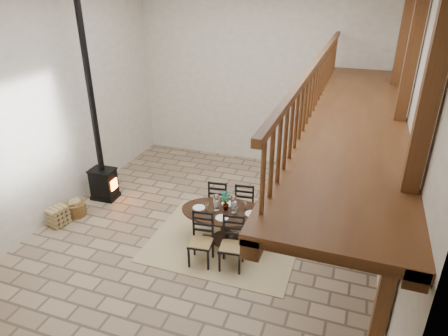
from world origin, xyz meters
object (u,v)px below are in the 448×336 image
(log_basket, at_px, (75,208))
(log_stack, at_px, (58,216))
(dining_table, at_px, (225,224))
(wood_stove, at_px, (100,156))

(log_basket, bearing_deg, log_stack, -101.11)
(dining_table, relative_size, wood_stove, 0.42)
(dining_table, bearing_deg, log_basket, 175.77)
(wood_stove, relative_size, log_stack, 10.19)
(log_basket, xyz_separation_m, log_stack, (-0.09, -0.46, 0.05))
(log_stack, bearing_deg, log_basket, 78.89)
(dining_table, distance_m, log_basket, 3.60)
(wood_stove, height_order, log_stack, wood_stove)
(log_basket, bearing_deg, dining_table, 2.95)
(wood_stove, height_order, log_basket, wood_stove)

